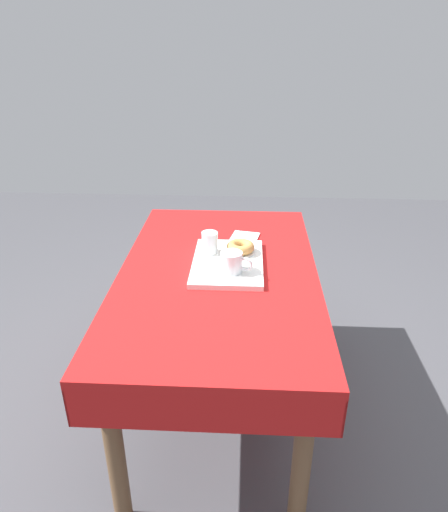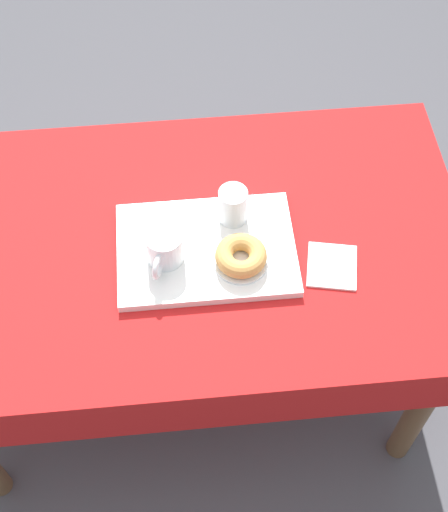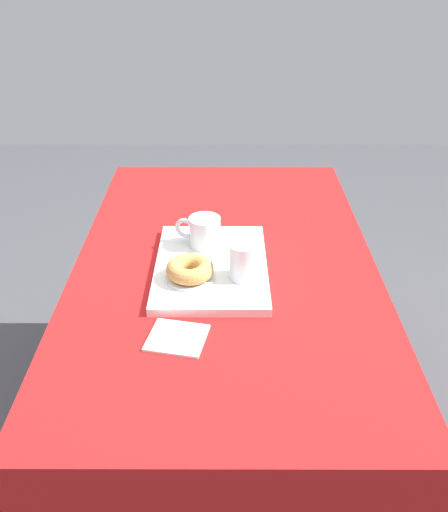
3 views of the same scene
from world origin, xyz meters
name	(u,v)px [view 2 (image 2 of 3)]	position (x,y,z in m)	size (l,w,h in m)	color
ground_plane	(194,371)	(0.00, 0.00, 0.00)	(6.00, 6.00, 0.00)	#47474C
dining_table	(185,266)	(0.00, 0.00, 0.62)	(1.36, 0.80, 0.72)	red
serving_tray	(205,250)	(0.05, -0.04, 0.73)	(0.41, 0.29, 0.02)	white
tea_mug_left	(163,248)	(-0.05, -0.06, 0.78)	(0.09, 0.13, 0.08)	white
water_glass_near	(232,207)	(0.12, 0.04, 0.79)	(0.07, 0.07, 0.09)	white
donut_plate_left	(240,262)	(0.12, -0.09, 0.75)	(0.12, 0.12, 0.01)	white
sugar_donut_left	(240,256)	(0.12, -0.09, 0.77)	(0.12, 0.12, 0.04)	tan
paper_napkin	(331,266)	(0.34, -0.10, 0.73)	(0.11, 0.12, 0.01)	white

